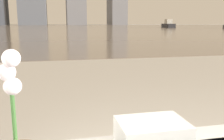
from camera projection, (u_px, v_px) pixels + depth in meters
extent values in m
cylinder|color=#38662D|center=(13.00, 105.00, 0.70)|extent=(0.01, 0.01, 0.27)
sphere|color=silver|center=(11.00, 58.00, 0.67)|extent=(0.05, 0.05, 0.05)
sphere|color=silver|center=(7.00, 72.00, 0.68)|extent=(0.05, 0.05, 0.05)
sphere|color=silver|center=(13.00, 86.00, 0.69)|extent=(0.05, 0.05, 0.05)
cube|color=white|center=(152.00, 137.00, 0.93)|extent=(0.25, 0.18, 0.04)
cube|color=white|center=(152.00, 127.00, 0.92)|extent=(0.25, 0.18, 0.04)
cube|color=gray|center=(58.00, 27.00, 59.68)|extent=(180.00, 110.00, 0.01)
cube|color=#2D2D33|center=(168.00, 26.00, 52.58)|extent=(2.06, 4.74, 0.81)
cube|color=silver|center=(168.00, 21.00, 52.41)|extent=(1.33, 1.84, 0.92)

